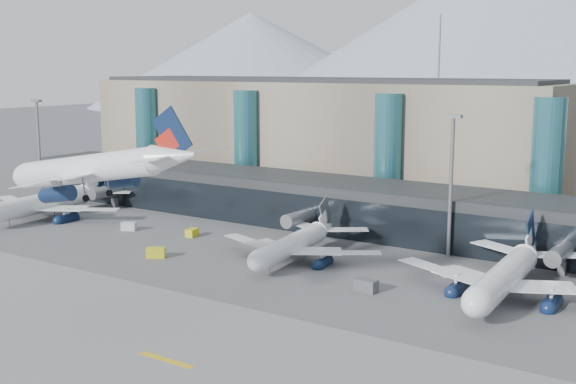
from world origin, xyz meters
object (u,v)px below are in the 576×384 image
object	(u,v)px
veh_c	(366,285)
veh_f	(49,197)
lightmast_mid	(451,178)
jet_parked_mid	(299,236)
veh_a	(129,226)
hero_jet	(105,161)
veh_d	(450,271)
jet_parked_left	(54,195)
veh_h	(156,253)
jet_parked_right	(510,264)
veh_b	(192,233)
lightmast_left	(39,143)

from	to	relation	value
veh_c	veh_f	bearing A→B (deg)	171.54
lightmast_mid	jet_parked_mid	xyz separation A→B (m)	(-22.02, -15.68, -10.42)
veh_a	veh_f	world-z (taller)	veh_f
lightmast_mid	veh_c	size ratio (longest dim) A/B	7.32
hero_jet	veh_a	bearing A→B (deg)	128.14
veh_d	jet_parked_left	bearing A→B (deg)	122.25
jet_parked_left	veh_d	world-z (taller)	jet_parked_left
lightmast_mid	veh_h	bearing A→B (deg)	-145.37
veh_a	lightmast_mid	bearing A→B (deg)	-11.98
jet_parked_right	veh_h	size ratio (longest dim) A/B	11.31
veh_b	lightmast_left	bearing A→B (deg)	70.04
veh_b	veh_d	xyz separation A→B (m)	(53.78, 2.22, 0.01)
lightmast_left	veh_b	world-z (taller)	lightmast_left
jet_parked_right	veh_h	distance (m)	60.96
lightmast_left	jet_parked_left	xyz separation A→B (m)	(20.97, -12.57, -9.71)
hero_jet	jet_parked_right	bearing A→B (deg)	39.32
veh_a	veh_h	distance (m)	23.99
jet_parked_mid	jet_parked_right	bearing A→B (deg)	-96.41
veh_d	veh_f	xyz separation A→B (m)	(-110.41, 7.27, 0.27)
lightmast_mid	jet_parked_mid	world-z (taller)	lightmast_mid
veh_d	veh_f	bearing A→B (deg)	116.14
lightmast_left	veh_a	bearing A→B (deg)	-16.88
jet_parked_left	veh_d	distance (m)	94.09
veh_a	veh_c	xyz separation A→B (m)	(60.91, -9.67, 0.13)
veh_b	jet_parked_left	bearing A→B (deg)	82.51
jet_parked_mid	hero_jet	bearing A→B (deg)	167.99
jet_parked_mid	jet_parked_left	bearing A→B (deg)	83.21
jet_parked_left	veh_a	distance (m)	25.72
veh_a	veh_f	distance (m)	43.72
hero_jet	jet_parked_mid	world-z (taller)	hero_jet
veh_a	jet_parked_mid	bearing A→B (deg)	-25.08
lightmast_left	veh_f	world-z (taller)	lightmast_left
jet_parked_left	veh_b	xyz separation A→B (m)	(40.14, 1.62, -3.92)
veh_f	veh_h	size ratio (longest dim) A/B	1.16
hero_jet	veh_d	world-z (taller)	hero_jet
lightmast_left	veh_b	xyz separation A→B (m)	(61.12, -10.94, -13.63)
jet_parked_right	veh_c	bearing A→B (deg)	118.76
lightmast_mid	veh_a	xyz separation A→B (m)	(-63.64, -17.06, -13.57)
veh_a	veh_d	bearing A→B (deg)	-22.53
veh_f	veh_h	bearing A→B (deg)	-152.34
veh_h	jet_parked_mid	bearing A→B (deg)	-0.89
jet_parked_mid	veh_c	world-z (taller)	jet_parked_mid
jet_parked_left	veh_h	size ratio (longest dim) A/B	11.68
veh_c	veh_f	size ratio (longest dim) A/B	0.92
jet_parked_mid	jet_parked_right	world-z (taller)	jet_parked_right
veh_a	veh_h	size ratio (longest dim) A/B	0.91
hero_jet	jet_parked_right	world-z (taller)	hero_jet
veh_d	veh_h	world-z (taller)	veh_h
jet_parked_left	veh_a	size ratio (longest dim) A/B	12.82
lightmast_left	veh_a	world-z (taller)	lightmast_left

